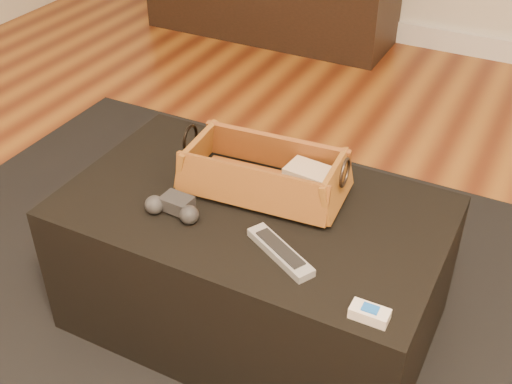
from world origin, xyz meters
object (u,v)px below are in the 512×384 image
at_px(ottoman, 253,265).
at_px(cream_gadget, 370,313).
at_px(tv_remote, 254,184).
at_px(silver_remote, 280,251).
at_px(game_controller, 174,207).
at_px(wicker_basket, 264,175).

xyz_separation_m(ottoman, cream_gadget, (0.40, -0.24, 0.22)).
height_order(tv_remote, silver_remote, tv_remote).
bearing_deg(game_controller, ottoman, 39.71).
bearing_deg(ottoman, silver_remote, -44.59).
xyz_separation_m(tv_remote, game_controller, (-0.13, -0.18, -0.00)).
bearing_deg(wicker_basket, game_controller, -127.46).
relative_size(ottoman, silver_remote, 4.82).
height_order(ottoman, game_controller, game_controller).
xyz_separation_m(ottoman, game_controller, (-0.16, -0.13, 0.23)).
relative_size(game_controller, silver_remote, 0.74).
height_order(game_controller, silver_remote, game_controller).
bearing_deg(tv_remote, cream_gadget, -45.40).
height_order(wicker_basket, silver_remote, wicker_basket).
relative_size(game_controller, cream_gadget, 1.85).
bearing_deg(game_controller, cream_gadget, -11.29).
distance_m(tv_remote, wicker_basket, 0.04).
relative_size(ottoman, game_controller, 6.53).
height_order(wicker_basket, cream_gadget, wicker_basket).
relative_size(tv_remote, silver_remote, 1.10).
distance_m(tv_remote, silver_remote, 0.27).
height_order(tv_remote, wicker_basket, wicker_basket).
distance_m(ottoman, game_controller, 0.31).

